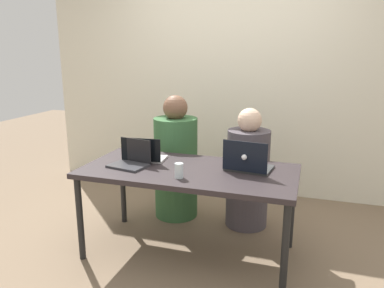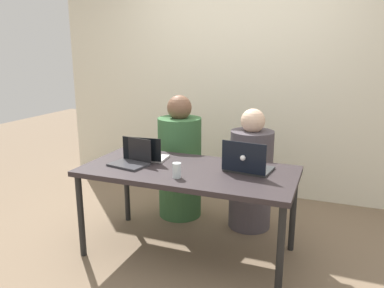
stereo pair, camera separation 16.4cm
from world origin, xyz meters
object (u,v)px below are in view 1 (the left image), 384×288
(person_on_left, at_px, (176,164))
(laptop_front_left, at_px, (131,160))
(laptop_back_left, at_px, (144,155))
(person_on_right, at_px, (248,175))
(water_glass_center, at_px, (179,172))
(laptop_back_right, at_px, (248,164))

(person_on_left, height_order, laptop_front_left, person_on_left)
(laptop_back_left, bearing_deg, laptop_front_left, 70.98)
(person_on_right, bearing_deg, laptop_front_left, 53.86)
(laptop_back_left, xyz_separation_m, water_glass_center, (0.42, -0.32, 0.00))
(laptop_back_right, relative_size, water_glass_center, 3.36)
(person_on_right, height_order, laptop_back_left, person_on_right)
(laptop_back_right, xyz_separation_m, laptop_back_left, (-0.87, -0.00, -0.01))
(laptop_back_right, height_order, water_glass_center, laptop_back_right)
(laptop_front_left, distance_m, laptop_back_right, 0.92)
(person_on_left, relative_size, person_on_right, 1.08)
(laptop_back_left, relative_size, water_glass_center, 3.18)
(laptop_back_left, bearing_deg, water_glass_center, 137.74)
(person_on_right, relative_size, laptop_back_right, 3.02)
(person_on_left, relative_size, water_glass_center, 10.97)
(laptop_back_left, bearing_deg, person_on_left, -102.49)
(laptop_front_left, height_order, laptop_back_left, same)
(person_on_right, xyz_separation_m, laptop_back_left, (-0.78, -0.56, 0.27))
(person_on_left, height_order, laptop_back_right, person_on_left)
(person_on_left, distance_m, laptop_back_right, 1.00)
(laptop_back_right, xyz_separation_m, water_glass_center, (-0.44, -0.32, -0.01))
(laptop_front_left, xyz_separation_m, laptop_back_right, (0.91, 0.16, 0.01))
(laptop_back_left, distance_m, water_glass_center, 0.53)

